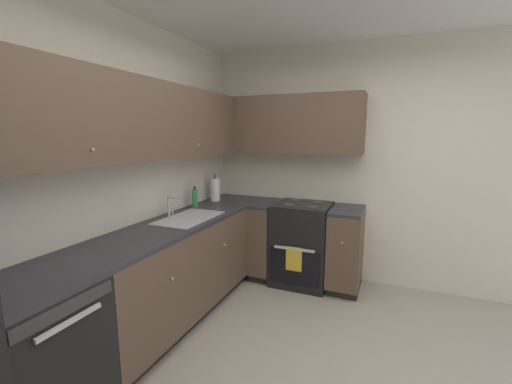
% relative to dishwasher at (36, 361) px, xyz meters
% --- Properties ---
extents(wall_back, '(4.04, 0.05, 2.66)m').
position_rel_dishwasher_xyz_m(wall_back, '(0.79, 0.33, 0.89)').
color(wall_back, beige).
rests_on(wall_back, ground_plane).
extents(wall_right, '(0.05, 3.62, 2.66)m').
position_rel_dishwasher_xyz_m(wall_right, '(2.79, -1.46, 0.89)').
color(wall_right, beige).
rests_on(wall_right, ground_plane).
extents(dishwasher, '(0.60, 0.63, 0.87)m').
position_rel_dishwasher_xyz_m(dishwasher, '(0.00, 0.00, 0.00)').
color(dishwasher, black).
rests_on(dishwasher, ground_plane).
extents(lower_cabinets_back, '(1.86, 0.62, 0.87)m').
position_rel_dishwasher_xyz_m(lower_cabinets_back, '(1.24, 0.00, 0.00)').
color(lower_cabinets_back, brown).
rests_on(lower_cabinets_back, ground_plane).
extents(countertop_back, '(3.07, 0.60, 0.03)m').
position_rel_dishwasher_xyz_m(countertop_back, '(1.23, 0.00, 0.45)').
color(countertop_back, '#2D2D33').
rests_on(countertop_back, lower_cabinets_back).
extents(lower_cabinets_right, '(0.62, 1.22, 0.87)m').
position_rel_dishwasher_xyz_m(lower_cabinets_right, '(2.47, -0.95, 0.00)').
color(lower_cabinets_right, brown).
rests_on(lower_cabinets_right, ground_plane).
extents(countertop_right, '(0.60, 1.22, 0.03)m').
position_rel_dishwasher_xyz_m(countertop_right, '(2.47, -0.95, 0.45)').
color(countertop_right, '#2D2D33').
rests_on(countertop_right, lower_cabinets_right).
extents(oven_range, '(0.68, 0.62, 1.06)m').
position_rel_dishwasher_xyz_m(oven_range, '(2.48, -0.87, 0.02)').
color(oven_range, black).
rests_on(oven_range, ground_plane).
extents(upper_cabinets_back, '(2.75, 0.34, 0.64)m').
position_rel_dishwasher_xyz_m(upper_cabinets_back, '(1.07, 0.14, 1.36)').
color(upper_cabinets_back, brown).
extents(upper_cabinets_right, '(0.32, 1.77, 0.64)m').
position_rel_dishwasher_xyz_m(upper_cabinets_right, '(2.61, -0.58, 1.36)').
color(upper_cabinets_right, brown).
extents(sink, '(0.68, 0.40, 0.10)m').
position_rel_dishwasher_xyz_m(sink, '(1.48, -0.03, 0.43)').
color(sink, '#B7B7BC').
rests_on(sink, countertop_back).
extents(faucet, '(0.07, 0.16, 0.19)m').
position_rel_dishwasher_xyz_m(faucet, '(1.49, 0.18, 0.59)').
color(faucet, silver).
rests_on(faucet, countertop_back).
extents(soap_bottle, '(0.06, 0.06, 0.23)m').
position_rel_dishwasher_xyz_m(soap_bottle, '(1.90, 0.18, 0.57)').
color(soap_bottle, '#338C4C').
rests_on(soap_bottle, countertop_back).
extents(paper_towel_roll, '(0.11, 0.11, 0.33)m').
position_rel_dishwasher_xyz_m(paper_towel_roll, '(2.30, 0.16, 0.61)').
color(paper_towel_roll, white).
rests_on(paper_towel_roll, countertop_back).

